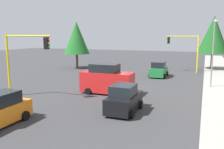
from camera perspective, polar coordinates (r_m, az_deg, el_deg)
ground_plane at (r=24.00m, az=0.21°, el=-3.46°), size 120.00×120.00×0.00m
sidewalk_kerb at (r=27.38m, az=25.31°, el=-2.61°), size 80.00×4.00×0.15m
traffic_signal_near_right at (r=21.27m, az=-20.39°, el=4.85°), size 0.36×4.59×5.46m
traffic_signal_far_left at (r=35.93m, az=17.07°, el=6.55°), size 0.36×4.59×5.35m
street_lamp_curbside at (r=25.43m, az=23.24°, el=6.40°), size 2.15×0.28×7.00m
tree_opposite_side at (r=39.02m, az=-8.55°, el=8.74°), size 4.13×4.13×7.54m
tree_roadside_far at (r=39.80m, az=23.27°, el=8.85°), size 4.54×4.54×8.32m
delivery_van_red at (r=21.85m, az=-1.26°, el=-1.31°), size 2.22×4.80×2.77m
car_black at (r=16.76m, az=2.89°, el=-6.03°), size 3.66×2.05×1.98m
car_green at (r=31.40m, az=11.18°, el=1.09°), size 3.76×2.11×1.98m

